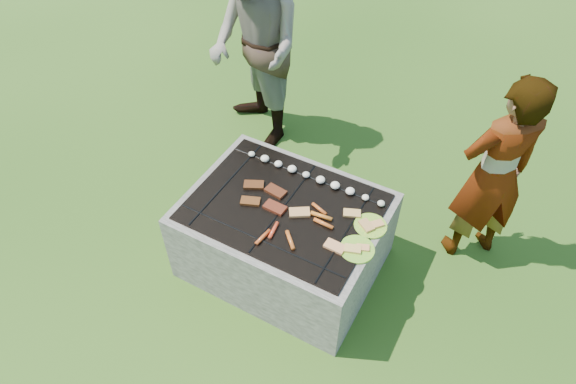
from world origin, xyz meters
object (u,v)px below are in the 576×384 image
at_px(fire_pit, 285,238).
at_px(plate_far, 370,226).
at_px(bystander, 255,47).
at_px(cook, 494,175).
at_px(plate_near, 357,249).

relative_size(fire_pit, plate_far, 4.91).
bearing_deg(fire_pit, plate_far, 12.07).
distance_m(fire_pit, bystander, 1.63).
xyz_separation_m(fire_pit, cook, (1.13, 0.80, 0.47)).
bearing_deg(plate_far, fire_pit, -167.93).
bearing_deg(plate_far, bystander, 144.79).
xyz_separation_m(fire_pit, plate_far, (0.56, 0.12, 0.33)).
bearing_deg(bystander, plate_near, -5.43).
height_order(fire_pit, plate_near, plate_near).
relative_size(plate_near, bystander, 0.13).
bearing_deg(fire_pit, bystander, 128.49).
bearing_deg(bystander, fire_pit, -16.60).
xyz_separation_m(plate_near, bystander, (-1.49, 1.27, 0.30)).
xyz_separation_m(cook, bystander, (-2.07, 0.37, 0.16)).
bearing_deg(bystander, plate_far, -0.30).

